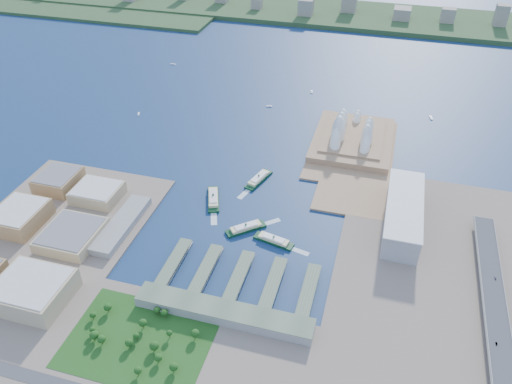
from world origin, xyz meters
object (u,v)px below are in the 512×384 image
(toaster_building, at_px, (403,214))
(car_c, at_px, (495,278))
(ferry_a, at_px, (213,197))
(ferry_d, at_px, (274,239))
(ferry_b, at_px, (259,178))
(car_b, at_px, (496,343))
(ferry_c, at_px, (246,227))
(opera_house, at_px, (354,127))

(toaster_building, xyz_separation_m, car_c, (109.00, -85.55, -5.01))
(ferry_a, xyz_separation_m, ferry_d, (106.24, -63.23, -0.62))
(ferry_d, bearing_deg, ferry_b, 36.12)
(ferry_b, xyz_separation_m, car_b, (315.12, -231.95, 9.99))
(car_b, distance_m, car_c, 97.00)
(toaster_building, distance_m, ferry_b, 220.33)
(car_b, height_order, car_c, car_b)
(toaster_building, relative_size, car_c, 35.38)
(ferry_c, xyz_separation_m, car_c, (308.83, -19.88, 10.23))
(toaster_building, xyz_separation_m, car_b, (101.00, -182.22, -4.99))
(ferry_a, xyz_separation_m, car_c, (373.11, -69.67, 9.76))
(toaster_building, xyz_separation_m, ferry_d, (-157.87, -79.11, -15.40))
(ferry_d, bearing_deg, car_b, -99.18)
(opera_house, bearing_deg, ferry_d, -103.67)
(ferry_a, height_order, ferry_d, ferry_a)
(ferry_c, distance_m, car_c, 309.64)
(toaster_building, height_order, car_b, toaster_building)
(ferry_a, bearing_deg, ferry_d, -51.39)
(ferry_b, height_order, ferry_d, ferry_b)
(car_c, bearing_deg, car_b, 85.27)
(opera_house, distance_m, car_c, 348.44)
(ferry_c, bearing_deg, car_c, -134.68)
(opera_house, distance_m, ferry_c, 288.72)
(car_c, bearing_deg, ferry_b, -22.72)
(ferry_d, distance_m, car_b, 278.85)
(opera_house, bearing_deg, ferry_c, -112.46)
(opera_house, height_order, car_b, opera_house)
(ferry_a, height_order, car_b, car_b)
(ferry_c, bearing_deg, ferry_a, 11.25)
(ferry_a, relative_size, ferry_d, 1.12)
(ferry_b, relative_size, ferry_d, 1.08)
(opera_house, xyz_separation_m, toaster_building, (90.00, -200.00, -11.50))
(toaster_building, bearing_deg, car_c, -38.13)
(opera_house, xyz_separation_m, ferry_a, (-174.11, -215.88, -26.28))
(opera_house, xyz_separation_m, car_b, (191.00, -382.22, -16.49))
(ferry_b, xyz_separation_m, ferry_c, (14.29, -115.40, -0.27))
(ferry_a, relative_size, car_b, 15.00)
(opera_house, distance_m, car_b, 427.60)
(toaster_building, height_order, ferry_c, toaster_building)
(ferry_b, bearing_deg, ferry_a, -110.57)
(ferry_c, relative_size, car_b, 13.79)
(ferry_d, bearing_deg, car_c, -78.85)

